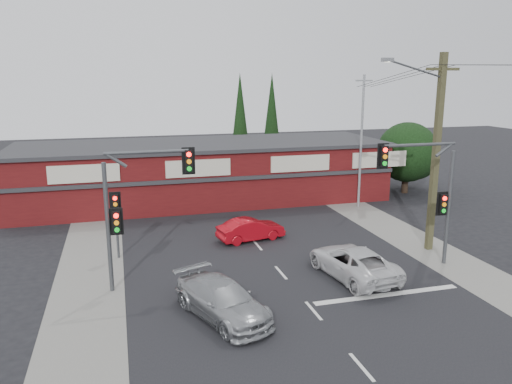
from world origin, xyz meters
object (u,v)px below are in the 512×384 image
object	(u,v)px
white_suv	(353,262)
utility_pole	(434,147)
silver_suv	(222,300)
shop_building	(204,171)
red_sedan	(251,229)

from	to	relation	value
white_suv	utility_pole	size ratio (longest dim) A/B	0.50
white_suv	utility_pole	xyz separation A→B (m)	(5.38, 2.29, 4.70)
silver_suv	shop_building	distance (m)	18.79
white_suv	utility_pole	world-z (taller)	utility_pole
white_suv	silver_suv	distance (m)	6.87
red_sedan	utility_pole	size ratio (longest dim) A/B	0.37
red_sedan	shop_building	distance (m)	10.19
silver_suv	red_sedan	size ratio (longest dim) A/B	1.28
red_sedan	utility_pole	distance (m)	10.50
shop_building	utility_pole	xyz separation A→B (m)	(9.36, -14.00, 3.26)
silver_suv	utility_pole	size ratio (longest dim) A/B	0.48
red_sedan	utility_pole	world-z (taller)	utility_pole
red_sedan	white_suv	bearing A→B (deg)	-165.30
white_suv	red_sedan	size ratio (longest dim) A/B	1.35
white_suv	silver_suv	xyz separation A→B (m)	(-6.48, -2.28, -0.01)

